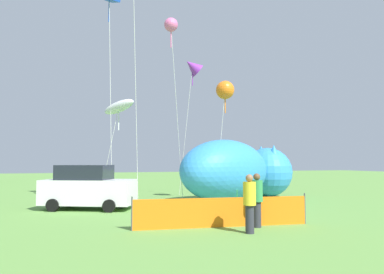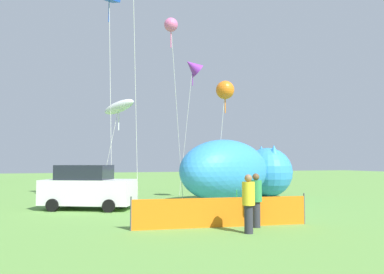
{
  "view_description": "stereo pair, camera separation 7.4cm",
  "coord_description": "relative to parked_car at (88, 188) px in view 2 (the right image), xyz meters",
  "views": [
    {
      "loc": [
        -5.57,
        -14.69,
        2.2
      ],
      "look_at": [
        1.39,
        5.08,
        3.56
      ],
      "focal_mm": 35.0,
      "sensor_mm": 36.0,
      "label": 1
    },
    {
      "loc": [
        -5.5,
        -14.71,
        2.2
      ],
      "look_at": [
        1.39,
        5.08,
        3.56
      ],
      "focal_mm": 35.0,
      "sensor_mm": 36.0,
      "label": 2
    }
  ],
  "objects": [
    {
      "name": "safety_fence",
      "position": [
        3.96,
        -6.31,
        -0.5
      ],
      "size": [
        6.06,
        0.77,
        1.08
      ],
      "rotation": [
        0.0,
        0.0,
        -0.12
      ],
      "color": "orange",
      "rests_on": "ground"
    },
    {
      "name": "spectator_in_red_shirt",
      "position": [
        4.28,
        -7.59,
        -0.0
      ],
      "size": [
        0.39,
        0.39,
        1.8
      ],
      "color": "#2D2D38",
      "rests_on": "ground"
    },
    {
      "name": "parked_car",
      "position": [
        0.0,
        0.0,
        0.0
      ],
      "size": [
        4.5,
        3.41,
        2.03
      ],
      "rotation": [
        0.0,
        0.0,
        -0.44
      ],
      "color": "white",
      "rests_on": "ground"
    },
    {
      "name": "kite_pink_octopus",
      "position": [
        4.46,
        1.76,
        8.78
      ],
      "size": [
        1.48,
        1.56,
        10.22
      ],
      "color": "silver",
      "rests_on": "ground"
    },
    {
      "name": "spectator_in_white_shirt",
      "position": [
        5.02,
        -6.74,
        -0.01
      ],
      "size": [
        0.39,
        0.39,
        1.79
      ],
      "color": "#2D2D38",
      "rests_on": "ground"
    },
    {
      "name": "folding_chair",
      "position": [
        6.58,
        -2.36,
        -0.46
      ],
      "size": [
        0.64,
        0.64,
        0.88
      ],
      "rotation": [
        0.0,
        0.0,
        -0.47
      ],
      "color": "#267F33",
      "rests_on": "ground"
    },
    {
      "name": "kite_orange_flower",
      "position": [
        7.38,
        0.97,
        5.18
      ],
      "size": [
        1.18,
        1.03,
        6.7
      ],
      "color": "silver",
      "rests_on": "ground"
    },
    {
      "name": "kite_purple_delta",
      "position": [
        6.95,
        5.23,
        7.52
      ],
      "size": [
        1.55,
        1.0,
        9.23
      ],
      "color": "silver",
      "rests_on": "ground"
    },
    {
      "name": "ground_plane",
      "position": [
        4.34,
        -3.24,
        -0.99
      ],
      "size": [
        120.0,
        120.0,
        0.0
      ],
      "primitive_type": "plane",
      "color": "#609342"
    },
    {
      "name": "inflatable_cat",
      "position": [
        8.23,
        1.22,
        0.57
      ],
      "size": [
        8.72,
        6.17,
        3.38
      ],
      "rotation": [
        0.0,
        0.0,
        0.45
      ],
      "color": "#338CD8",
      "rests_on": "ground"
    },
    {
      "name": "kite_blue_box",
      "position": [
        1.12,
        2.42,
        9.86
      ],
      "size": [
        1.18,
        2.05,
        11.34
      ],
      "color": "silver",
      "rests_on": "ground"
    },
    {
      "name": "kite_white_ghost",
      "position": [
        1.77,
        2.83,
        4.21
      ],
      "size": [
        1.88,
        2.4,
        5.77
      ],
      "color": "silver",
      "rests_on": "ground"
    }
  ]
}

